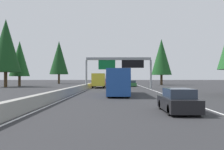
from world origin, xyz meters
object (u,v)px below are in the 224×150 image
object	(u,v)px
sedan_far_center	(125,81)
bus_mid_right	(118,81)
box_truck_near_center	(99,80)
sedan_distant_a	(178,101)
sign_gantry_overhead	(119,64)
conifer_right_mid	(161,57)
sedan_far_right	(132,84)
conifer_left_mid	(20,59)
conifer_left_far	(59,58)
pickup_mid_left	(102,82)
conifer_left_near	(6,46)
minivan_far_left	(107,80)

from	to	relation	value
sedan_far_center	bus_mid_right	bearing A→B (deg)	177.22
box_truck_near_center	sedan_far_center	world-z (taller)	box_truck_near_center
bus_mid_right	sedan_far_center	xyz separation A→B (m)	(69.06, -3.36, -1.03)
sedan_distant_a	sedan_far_center	bearing A→B (deg)	0.13
sign_gantry_overhead	conifer_right_mid	bearing A→B (deg)	-26.95
conifer_right_mid	sedan_far_right	bearing A→B (deg)	145.29
conifer_left_mid	conifer_left_far	distance (m)	25.98
pickup_mid_left	conifer_left_mid	size ratio (longest dim) A/B	0.50
sedan_far_right	conifer_left_near	xyz separation A→B (m)	(-3.25, 28.43, 8.60)
conifer_left_near	conifer_left_far	xyz separation A→B (m)	(31.59, -4.79, -0.25)
bus_mid_right	box_truck_near_center	world-z (taller)	bus_mid_right
sign_gantry_overhead	conifer_left_mid	size ratio (longest dim) A/B	1.14
pickup_mid_left	conifer_left_near	bearing A→B (deg)	117.70
box_truck_near_center	bus_mid_right	bearing A→B (deg)	-169.99
minivan_far_left	conifer_right_mid	world-z (taller)	conifer_right_mid
sedan_distant_a	conifer_right_mid	size ratio (longest dim) A/B	0.33
minivan_far_left	box_truck_near_center	bearing A→B (deg)	-179.78
sedan_distant_a	sedan_far_right	world-z (taller)	same
box_truck_near_center	conifer_right_mid	xyz separation A→B (m)	(20.06, -16.64, 6.42)
pickup_mid_left	minivan_far_left	distance (m)	37.16
conifer_left_near	sedan_distant_a	bearing A→B (deg)	-144.80
pickup_mid_left	conifer_left_near	distance (m)	25.02
sign_gantry_overhead	bus_mid_right	world-z (taller)	sign_gantry_overhead
sedan_far_center	conifer_left_far	world-z (taller)	conifer_left_far
sign_gantry_overhead	pickup_mid_left	size ratio (longest dim) A/B	2.26
sign_gantry_overhead	conifer_left_mid	xyz separation A→B (m)	(13.80, 24.48, 2.03)
sedan_far_center	minivan_far_left	world-z (taller)	minivan_far_left
sedan_distant_a	conifer_right_mid	world-z (taller)	conifer_right_mid
sedan_distant_a	pickup_mid_left	xyz separation A→B (m)	(51.21, 7.51, 0.23)
bus_mid_right	conifer_left_mid	xyz separation A→B (m)	(30.69, 24.04, 5.07)
box_truck_near_center	sedan_far_right	distance (m)	9.95
box_truck_near_center	conifer_left_far	distance (m)	39.30
sign_gantry_overhead	conifer_right_mid	xyz separation A→B (m)	(24.46, -12.44, 3.28)
sedan_distant_a	minivan_far_left	size ratio (longest dim) A/B	0.88
conifer_left_near	conifer_left_mid	distance (m)	6.56
pickup_mid_left	sedan_far_center	bearing A→B (deg)	-12.36
pickup_mid_left	conifer_left_near	xyz separation A→B (m)	(-10.96, 20.88, 8.37)
conifer_left_mid	conifer_left_far	world-z (taller)	conifer_left_far
sedan_far_right	conifer_left_far	bearing A→B (deg)	39.84
sign_gantry_overhead	minivan_far_left	xyz separation A→B (m)	(55.92, 4.40, -3.80)
bus_mid_right	sedan_far_right	bearing A→B (deg)	-7.32
sign_gantry_overhead	conifer_left_near	distance (m)	26.85
conifer_right_mid	conifer_left_near	xyz separation A→B (m)	(-16.67, 37.72, 1.25)
sedan_far_right	sedan_far_center	bearing A→B (deg)	0.32
sign_gantry_overhead	conifer_left_far	world-z (taller)	conifer_left_far
box_truck_near_center	sedan_far_right	size ratio (longest dim) A/B	1.93
sedan_far_right	conifer_left_near	bearing A→B (deg)	96.52
sign_gantry_overhead	box_truck_near_center	world-z (taller)	sign_gantry_overhead
minivan_far_left	sedan_far_right	bearing A→B (deg)	-170.46
sedan_far_right	conifer_right_mid	size ratio (longest dim) A/B	0.33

